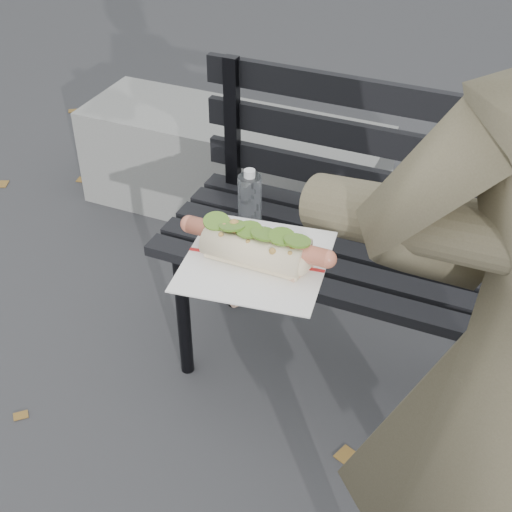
{
  "coord_description": "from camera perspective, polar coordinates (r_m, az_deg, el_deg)",
  "views": [
    {
      "loc": [
        0.2,
        -0.66,
        1.61
      ],
      "look_at": [
        -0.11,
        0.05,
        1.04
      ],
      "focal_mm": 50.0,
      "sensor_mm": 36.0,
      "label": 1
    }
  ],
  "objects": [
    {
      "name": "concrete_block",
      "position": [
        2.87,
        -1.85,
        7.23
      ],
      "size": [
        1.2,
        0.4,
        0.4
      ],
      "primitive_type": "cube",
      "color": "slate",
      "rests_on": "ground"
    },
    {
      "name": "held_hotdog",
      "position": [
        0.96,
        12.66,
        1.29
      ],
      "size": [
        0.63,
        0.32,
        0.2
      ],
      "color": "brown"
    },
    {
      "name": "park_bench",
      "position": [
        1.93,
        14.51,
        1.2
      ],
      "size": [
        1.5,
        0.44,
        0.88
      ],
      "color": "black",
      "rests_on": "ground"
    }
  ]
}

